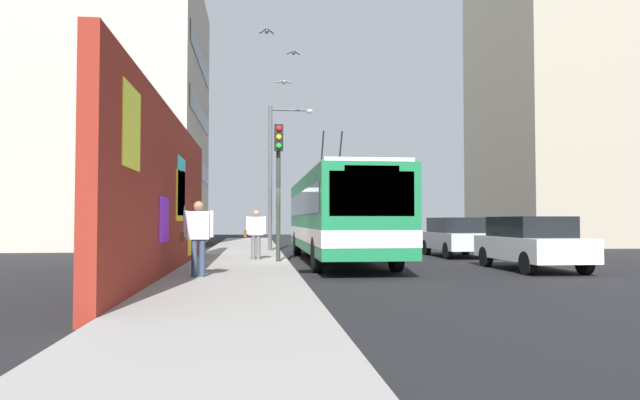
# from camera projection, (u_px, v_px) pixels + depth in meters

# --- Properties ---
(ground_plane) EXTENTS (80.00, 80.00, 0.00)m
(ground_plane) POSITION_uv_depth(u_px,v_px,m) (288.00, 264.00, 18.92)
(ground_plane) COLOR black
(sidewalk_slab) EXTENTS (48.00, 3.20, 0.15)m
(sidewalk_slab) POSITION_uv_depth(u_px,v_px,m) (240.00, 262.00, 18.74)
(sidewalk_slab) COLOR gray
(sidewalk_slab) RESTS_ON ground_plane
(graffiti_wall) EXTENTS (14.69, 0.32, 4.27)m
(graffiti_wall) POSITION_uv_depth(u_px,v_px,m) (169.00, 195.00, 14.99)
(graffiti_wall) COLOR maroon
(graffiti_wall) RESTS_ON ground_plane
(building_far_left) EXTENTS (12.18, 9.83, 15.05)m
(building_far_left) POSITION_uv_depth(u_px,v_px,m) (112.00, 113.00, 32.05)
(building_far_left) COLOR #B2A899
(building_far_left) RESTS_ON ground_plane
(building_far_right) EXTENTS (10.00, 7.77, 19.82)m
(building_far_right) POSITION_uv_depth(u_px,v_px,m) (554.00, 82.00, 34.52)
(building_far_right) COLOR #9E937F
(building_far_right) RESTS_ON ground_plane
(city_bus) EXTENTS (12.18, 2.57, 4.85)m
(city_bus) POSITION_uv_depth(u_px,v_px,m) (337.00, 213.00, 20.03)
(city_bus) COLOR #19723F
(city_bus) RESTS_ON ground_plane
(parked_car_white) EXTENTS (4.21, 1.85, 1.58)m
(parked_car_white) POSITION_uv_depth(u_px,v_px,m) (531.00, 242.00, 16.69)
(parked_car_white) COLOR white
(parked_car_white) RESTS_ON ground_plane
(parked_car_silver) EXTENTS (4.09, 1.92, 1.58)m
(parked_car_silver) POSITION_uv_depth(u_px,v_px,m) (457.00, 236.00, 22.86)
(parked_car_silver) COLOR #B7B7BC
(parked_car_silver) RESTS_ON ground_plane
(pedestrian_near_wall) EXTENTS (0.24, 0.78, 1.77)m
(pedestrian_near_wall) POSITION_uv_depth(u_px,v_px,m) (198.00, 232.00, 13.24)
(pedestrian_near_wall) COLOR #2D3F59
(pedestrian_near_wall) RESTS_ON sidewalk_slab
(pedestrian_midblock) EXTENTS (0.22, 0.74, 1.66)m
(pedestrian_midblock) POSITION_uv_depth(u_px,v_px,m) (256.00, 231.00, 19.04)
(pedestrian_midblock) COLOR #595960
(pedestrian_midblock) RESTS_ON sidewalk_slab
(traffic_light) EXTENTS (0.49, 0.28, 4.41)m
(traffic_light) POSITION_uv_depth(u_px,v_px,m) (279.00, 169.00, 18.16)
(traffic_light) COLOR #2D382D
(traffic_light) RESTS_ON sidewalk_slab
(street_lamp) EXTENTS (0.44, 1.98, 6.39)m
(street_lamp) POSITION_uv_depth(u_px,v_px,m) (276.00, 166.00, 25.06)
(street_lamp) COLOR #4C4C51
(street_lamp) RESTS_ON sidewalk_slab
(flying_pigeons) EXTENTS (9.13, 3.64, 1.86)m
(flying_pigeons) POSITION_uv_depth(u_px,v_px,m) (303.00, 43.00, 19.51)
(flying_pigeons) COLOR gray
(curbside_puddle) EXTENTS (1.18, 1.18, 0.00)m
(curbside_puddle) POSITION_uv_depth(u_px,v_px,m) (314.00, 271.00, 16.28)
(curbside_puddle) COLOR black
(curbside_puddle) RESTS_ON ground_plane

